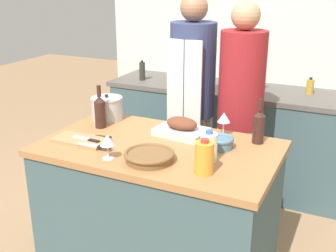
{
  "coord_description": "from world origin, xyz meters",
  "views": [
    {
      "loc": [
        1.03,
        -2.03,
        1.82
      ],
      "look_at": [
        0.0,
        0.12,
        0.96
      ],
      "focal_mm": 45.0,
      "sensor_mm": 36.0,
      "label": 1
    }
  ],
  "objects_px": {
    "wicker_basket": "(149,156)",
    "condiment_bottle_short": "(142,71)",
    "wine_bottle_dark": "(100,111)",
    "wine_glass_left": "(107,141)",
    "juice_jug": "(204,158)",
    "cutting_board": "(81,140)",
    "mixing_bowl": "(220,142)",
    "knife_chef": "(91,136)",
    "knife_paring": "(96,146)",
    "condiment_bottle_tall": "(310,87)",
    "condiment_bottle_extra": "(173,75)",
    "stand_mixer": "(250,77)",
    "person_cook_guest": "(240,109)",
    "wine_glass_right": "(224,118)",
    "wine_bottle_green": "(259,126)",
    "stock_pot": "(107,108)",
    "person_cook_aproned": "(192,98)",
    "milk_jug": "(209,147)",
    "roasting_pan": "(182,128)",
    "knife_bread": "(87,139)"
  },
  "relations": [
    {
      "from": "wine_glass_left",
      "to": "condiment_bottle_tall",
      "type": "xyz_separation_m",
      "value": [
        0.8,
        1.77,
        -0.02
      ]
    },
    {
      "from": "roasting_pan",
      "to": "milk_jug",
      "type": "xyz_separation_m",
      "value": [
        0.28,
        -0.29,
        0.03
      ]
    },
    {
      "from": "wicker_basket",
      "to": "knife_paring",
      "type": "xyz_separation_m",
      "value": [
        -0.35,
        0.01,
        -0.01
      ]
    },
    {
      "from": "condiment_bottle_tall",
      "to": "condiment_bottle_extra",
      "type": "height_order",
      "value": "condiment_bottle_extra"
    },
    {
      "from": "person_cook_guest",
      "to": "knife_chef",
      "type": "bearing_deg",
      "value": -114.23
    },
    {
      "from": "cutting_board",
      "to": "stand_mixer",
      "type": "distance_m",
      "value": 1.61
    },
    {
      "from": "wine_glass_left",
      "to": "condiment_bottle_short",
      "type": "relative_size",
      "value": 0.76
    },
    {
      "from": "knife_chef",
      "to": "wine_glass_right",
      "type": "bearing_deg",
      "value": 27.18
    },
    {
      "from": "cutting_board",
      "to": "roasting_pan",
      "type": "bearing_deg",
      "value": 35.42
    },
    {
      "from": "wine_glass_right",
      "to": "stock_pot",
      "type": "bearing_deg",
      "value": -176.39
    },
    {
      "from": "knife_chef",
      "to": "knife_paring",
      "type": "bearing_deg",
      "value": -47.56
    },
    {
      "from": "wine_glass_right",
      "to": "juice_jug",
      "type": "bearing_deg",
      "value": -81.52
    },
    {
      "from": "roasting_pan",
      "to": "knife_chef",
      "type": "height_order",
      "value": "roasting_pan"
    },
    {
      "from": "stand_mixer",
      "to": "condiment_bottle_short",
      "type": "xyz_separation_m",
      "value": [
        -1.01,
        -0.0,
        -0.04
      ]
    },
    {
      "from": "cutting_board",
      "to": "wine_bottle_dark",
      "type": "height_order",
      "value": "wine_bottle_dark"
    },
    {
      "from": "wine_bottle_green",
      "to": "knife_paring",
      "type": "xyz_separation_m",
      "value": [
        -0.81,
        -0.5,
        -0.08
      ]
    },
    {
      "from": "milk_jug",
      "to": "wine_glass_left",
      "type": "height_order",
      "value": "milk_jug"
    },
    {
      "from": "wicker_basket",
      "to": "condiment_bottle_short",
      "type": "xyz_separation_m",
      "value": [
        -0.89,
        1.54,
        0.07
      ]
    },
    {
      "from": "stock_pot",
      "to": "person_cook_guest",
      "type": "xyz_separation_m",
      "value": [
        0.8,
        0.47,
        -0.03
      ]
    },
    {
      "from": "wine_bottle_green",
      "to": "person_cook_aproned",
      "type": "relative_size",
      "value": 0.16
    },
    {
      "from": "wine_glass_right",
      "to": "knife_chef",
      "type": "xyz_separation_m",
      "value": [
        -0.73,
        -0.37,
        -0.11
      ]
    },
    {
      "from": "wine_bottle_dark",
      "to": "wine_glass_left",
      "type": "bearing_deg",
      "value": -51.6
    },
    {
      "from": "wine_glass_right",
      "to": "condiment_bottle_extra",
      "type": "xyz_separation_m",
      "value": [
        -0.81,
        1.01,
        -0.02
      ]
    },
    {
      "from": "condiment_bottle_tall",
      "to": "wicker_basket",
      "type": "bearing_deg",
      "value": -109.04
    },
    {
      "from": "wine_bottle_dark",
      "to": "milk_jug",
      "type": "bearing_deg",
      "value": -13.22
    },
    {
      "from": "condiment_bottle_extra",
      "to": "person_cook_aproned",
      "type": "height_order",
      "value": "person_cook_aproned"
    },
    {
      "from": "wine_bottle_green",
      "to": "wine_bottle_dark",
      "type": "xyz_separation_m",
      "value": [
        -0.99,
        -0.17,
        0.0
      ]
    },
    {
      "from": "stock_pot",
      "to": "wine_glass_left",
      "type": "relative_size",
      "value": 1.54
    },
    {
      "from": "stand_mixer",
      "to": "stock_pot",
      "type": "bearing_deg",
      "value": -124.03
    },
    {
      "from": "knife_paring",
      "to": "condiment_bottle_tall",
      "type": "xyz_separation_m",
      "value": [
        0.94,
        1.69,
        0.06
      ]
    },
    {
      "from": "wine_bottle_dark",
      "to": "stand_mixer",
      "type": "distance_m",
      "value": 1.38
    },
    {
      "from": "person_cook_aproned",
      "to": "person_cook_guest",
      "type": "height_order",
      "value": "person_cook_aproned"
    },
    {
      "from": "knife_paring",
      "to": "knife_bread",
      "type": "xyz_separation_m",
      "value": [
        -0.11,
        0.07,
        0.0
      ]
    },
    {
      "from": "condiment_bottle_short",
      "to": "person_cook_guest",
      "type": "bearing_deg",
      "value": -27.62
    },
    {
      "from": "stock_pot",
      "to": "person_cook_aproned",
      "type": "distance_m",
      "value": 0.67
    },
    {
      "from": "wine_bottle_dark",
      "to": "person_cook_guest",
      "type": "relative_size",
      "value": 0.17
    },
    {
      "from": "roasting_pan",
      "to": "juice_jug",
      "type": "height_order",
      "value": "juice_jug"
    },
    {
      "from": "juice_jug",
      "to": "cutting_board",
      "type": "bearing_deg",
      "value": 174.25
    },
    {
      "from": "person_cook_aproned",
      "to": "roasting_pan",
      "type": "bearing_deg",
      "value": -73.73
    },
    {
      "from": "knife_chef",
      "to": "mixing_bowl",
      "type": "bearing_deg",
      "value": 12.22
    },
    {
      "from": "stand_mixer",
      "to": "person_cook_guest",
      "type": "xyz_separation_m",
      "value": [
        0.09,
        -0.58,
        -0.1
      ]
    },
    {
      "from": "mixing_bowl",
      "to": "wine_glass_left",
      "type": "distance_m",
      "value": 0.65
    },
    {
      "from": "mixing_bowl",
      "to": "condiment_bottle_short",
      "type": "bearing_deg",
      "value": 134.16
    },
    {
      "from": "knife_chef",
      "to": "knife_bread",
      "type": "relative_size",
      "value": 1.46
    },
    {
      "from": "wine_bottle_dark",
      "to": "condiment_bottle_tall",
      "type": "height_order",
      "value": "wine_bottle_dark"
    },
    {
      "from": "stock_pot",
      "to": "wine_glass_right",
      "type": "bearing_deg",
      "value": 3.61
    },
    {
      "from": "knife_chef",
      "to": "condiment_bottle_extra",
      "type": "height_order",
      "value": "condiment_bottle_extra"
    },
    {
      "from": "wine_glass_left",
      "to": "knife_paring",
      "type": "distance_m",
      "value": 0.18
    },
    {
      "from": "stock_pot",
      "to": "stand_mixer",
      "type": "relative_size",
      "value": 0.69
    },
    {
      "from": "wicker_basket",
      "to": "milk_jug",
      "type": "height_order",
      "value": "milk_jug"
    }
  ]
}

